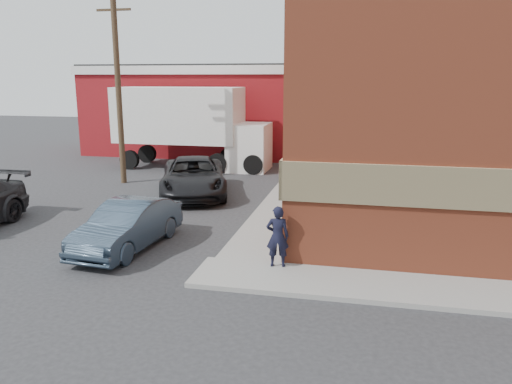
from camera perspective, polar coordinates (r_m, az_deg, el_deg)
The scene contains 9 objects.
ground at distance 13.46m, azimuth -3.46°, elevation -8.04°, with size 90.00×90.00×0.00m, color #28282B.
brick_building at distance 21.67m, azimuth 26.30°, elevation 11.29°, with size 14.25×18.25×9.36m.
sidewalk_west at distance 21.80m, azimuth 4.48°, elevation 0.30°, with size 1.80×18.00×0.12m, color gray.
warehouse at distance 33.51m, azimuth -4.16°, elevation 9.48°, with size 16.30×8.30×5.60m.
utility_pole at distance 23.76m, azimuth -15.52°, elevation 12.32°, with size 2.00×0.26×9.00m.
man at distance 12.62m, azimuth 2.47°, elevation -5.09°, with size 0.58×0.38×1.58m, color black.
sedan at distance 14.75m, azimuth -14.43°, elevation -3.73°, with size 1.45×4.16×1.37m, color #304051.
suv_a at distance 20.99m, azimuth -7.16°, elevation 1.75°, with size 2.58×5.59×1.55m, color black.
box_truck at distance 27.18m, azimuth -7.11°, elevation 7.94°, with size 8.76×2.74×4.32m.
Camera 1 is at (3.46, -12.08, 4.81)m, focal length 35.00 mm.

